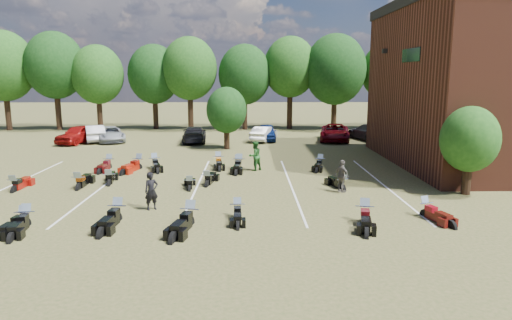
{
  "coord_description": "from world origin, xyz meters",
  "views": [
    {
      "loc": [
        -0.28,
        -20.78,
        5.8
      ],
      "look_at": [
        0.15,
        4.0,
        1.2
      ],
      "focal_mm": 32.0,
      "sensor_mm": 36.0,
      "label": 1
    }
  ],
  "objects_px": {
    "car_0": "(79,134)",
    "person_green": "(255,156)",
    "motorcycle_7": "(15,192)",
    "motorcycle_0": "(23,227)",
    "motorcycle_3": "(237,217)",
    "person_grey": "(342,176)",
    "person_black": "(151,191)",
    "car_4": "(266,132)",
    "motorcycle_14": "(109,168)"
  },
  "relations": [
    {
      "from": "person_black",
      "to": "person_grey",
      "type": "bearing_deg",
      "value": -12.79
    },
    {
      "from": "motorcycle_0",
      "to": "motorcycle_3",
      "type": "height_order",
      "value": "motorcycle_0"
    },
    {
      "from": "car_0",
      "to": "motorcycle_0",
      "type": "bearing_deg",
      "value": -57.13
    },
    {
      "from": "car_0",
      "to": "car_4",
      "type": "bearing_deg",
      "value": 23.42
    },
    {
      "from": "car_0",
      "to": "person_black",
      "type": "distance_m",
      "value": 22.63
    },
    {
      "from": "car_0",
      "to": "motorcycle_7",
      "type": "bearing_deg",
      "value": -62.4
    },
    {
      "from": "person_black",
      "to": "motorcycle_14",
      "type": "bearing_deg",
      "value": 86.18
    },
    {
      "from": "person_black",
      "to": "motorcycle_3",
      "type": "xyz_separation_m",
      "value": [
        3.78,
        -1.15,
        -0.84
      ]
    },
    {
      "from": "motorcycle_14",
      "to": "person_green",
      "type": "bearing_deg",
      "value": -1.69
    },
    {
      "from": "person_black",
      "to": "motorcycle_7",
      "type": "distance_m",
      "value": 8.33
    },
    {
      "from": "person_black",
      "to": "motorcycle_0",
      "type": "height_order",
      "value": "person_black"
    },
    {
      "from": "person_black",
      "to": "car_4",
      "type": "bearing_deg",
      "value": 44.14
    },
    {
      "from": "car_4",
      "to": "motorcycle_0",
      "type": "relative_size",
      "value": 2.07
    },
    {
      "from": "motorcycle_3",
      "to": "motorcycle_14",
      "type": "bearing_deg",
      "value": 127.5
    },
    {
      "from": "car_0",
      "to": "person_grey",
      "type": "xyz_separation_m",
      "value": [
        19.39,
        -17.2,
        0.04
      ]
    },
    {
      "from": "person_grey",
      "to": "motorcycle_0",
      "type": "xyz_separation_m",
      "value": [
        -13.49,
        -5.14,
        -0.83
      ]
    },
    {
      "from": "car_0",
      "to": "motorcycle_7",
      "type": "relative_size",
      "value": 2.09
    },
    {
      "from": "motorcycle_3",
      "to": "motorcycle_7",
      "type": "height_order",
      "value": "motorcycle_7"
    },
    {
      "from": "car_0",
      "to": "person_grey",
      "type": "relative_size",
      "value": 2.8
    },
    {
      "from": "motorcycle_3",
      "to": "motorcycle_7",
      "type": "bearing_deg",
      "value": 157.14
    },
    {
      "from": "car_4",
      "to": "motorcycle_7",
      "type": "height_order",
      "value": "car_4"
    },
    {
      "from": "car_4",
      "to": "motorcycle_7",
      "type": "bearing_deg",
      "value": -123.78
    },
    {
      "from": "person_black",
      "to": "car_0",
      "type": "bearing_deg",
      "value": 86.84
    },
    {
      "from": "motorcycle_0",
      "to": "motorcycle_7",
      "type": "xyz_separation_m",
      "value": [
        -3.08,
        5.5,
        0.0
      ]
    },
    {
      "from": "car_0",
      "to": "person_grey",
      "type": "bearing_deg",
      "value": -23.5
    },
    {
      "from": "car_0",
      "to": "car_4",
      "type": "relative_size",
      "value": 1.08
    },
    {
      "from": "car_4",
      "to": "person_black",
      "type": "bearing_deg",
      "value": -102.68
    },
    {
      "from": "car_0",
      "to": "person_green",
      "type": "relative_size",
      "value": 2.53
    },
    {
      "from": "motorcycle_14",
      "to": "motorcycle_0",
      "type": "bearing_deg",
      "value": -86.92
    },
    {
      "from": "motorcycle_0",
      "to": "motorcycle_3",
      "type": "xyz_separation_m",
      "value": [
        8.33,
        1.11,
        0.0
      ]
    },
    {
      "from": "person_grey",
      "to": "motorcycle_7",
      "type": "height_order",
      "value": "person_grey"
    },
    {
      "from": "person_green",
      "to": "person_grey",
      "type": "height_order",
      "value": "person_green"
    },
    {
      "from": "car_4",
      "to": "motorcycle_7",
      "type": "distance_m",
      "value": 22.8
    },
    {
      "from": "car_0",
      "to": "motorcycle_0",
      "type": "xyz_separation_m",
      "value": [
        5.9,
        -22.34,
        -0.79
      ]
    },
    {
      "from": "motorcycle_0",
      "to": "car_4",
      "type": "bearing_deg",
      "value": 70.1
    },
    {
      "from": "car_4",
      "to": "motorcycle_7",
      "type": "xyz_separation_m",
      "value": [
        -13.5,
        -18.37,
        -0.74
      ]
    },
    {
      "from": "person_black",
      "to": "person_grey",
      "type": "xyz_separation_m",
      "value": [
        8.94,
        2.88,
        -0.01
      ]
    },
    {
      "from": "person_green",
      "to": "motorcycle_7",
      "type": "relative_size",
      "value": 0.83
    },
    {
      "from": "person_green",
      "to": "person_black",
      "type": "bearing_deg",
      "value": 22.28
    },
    {
      "from": "car_0",
      "to": "motorcycle_3",
      "type": "height_order",
      "value": "car_0"
    },
    {
      "from": "motorcycle_3",
      "to": "motorcycle_0",
      "type": "bearing_deg",
      "value": -174.21
    },
    {
      "from": "motorcycle_3",
      "to": "car_0",
      "type": "bearing_deg",
      "value": 122.01
    },
    {
      "from": "motorcycle_14",
      "to": "car_0",
      "type": "bearing_deg",
      "value": 120.92
    },
    {
      "from": "person_grey",
      "to": "motorcycle_3",
      "type": "xyz_separation_m",
      "value": [
        -5.16,
        -4.03,
        -0.83
      ]
    },
    {
      "from": "person_green",
      "to": "person_grey",
      "type": "relative_size",
      "value": 1.11
    },
    {
      "from": "motorcycle_3",
      "to": "motorcycle_7",
      "type": "relative_size",
      "value": 0.91
    },
    {
      "from": "person_black",
      "to": "motorcycle_7",
      "type": "bearing_deg",
      "value": 126.34
    },
    {
      "from": "motorcycle_14",
      "to": "motorcycle_3",
      "type": "bearing_deg",
      "value": -47.78
    },
    {
      "from": "person_black",
      "to": "motorcycle_3",
      "type": "bearing_deg",
      "value": -47.53
    },
    {
      "from": "motorcycle_0",
      "to": "motorcycle_14",
      "type": "distance_m",
      "value": 11.32
    }
  ]
}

